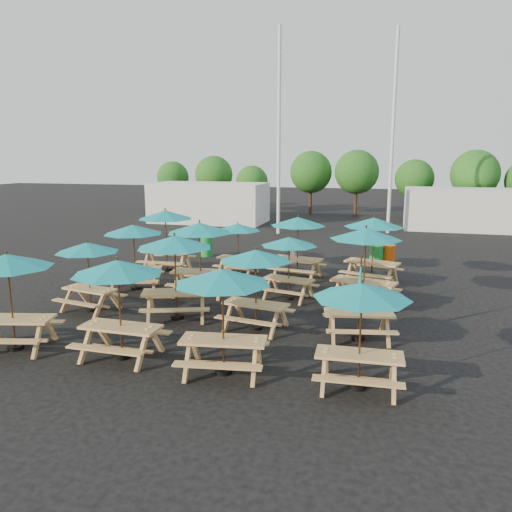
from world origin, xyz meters
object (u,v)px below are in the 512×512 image
(picnic_unit_14, at_px, (366,238))
(picnic_unit_7, at_px, (238,230))
(picnic_unit_2, at_px, (133,233))
(picnic_unit_9, at_px, (256,260))
(picnic_unit_15, at_px, (374,226))
(picnic_unit_3, at_px, (165,218))
(picnic_unit_11, at_px, (298,225))
(picnic_unit_12, at_px, (362,297))
(picnic_unit_4, at_px, (118,273))
(waste_bin_3, at_px, (388,256))
(picnic_unit_0, at_px, (8,267))
(picnic_unit_8, at_px, (223,283))
(picnic_unit_13, at_px, (359,305))
(picnic_unit_6, at_px, (200,232))
(picnic_unit_1, at_px, (87,251))
(waste_bin_1, at_px, (296,253))
(picnic_unit_5, at_px, (175,247))
(waste_bin_0, at_px, (207,247))
(picnic_unit_10, at_px, (289,245))

(picnic_unit_14, bearing_deg, picnic_unit_7, 164.49)
(picnic_unit_2, bearing_deg, picnic_unit_9, -46.73)
(picnic_unit_15, bearing_deg, picnic_unit_9, -98.43)
(picnic_unit_3, xyz_separation_m, picnic_unit_11, (5.45, 0.11, -0.10))
(picnic_unit_12, bearing_deg, picnic_unit_4, 176.00)
(picnic_unit_4, distance_m, picnic_unit_11, 9.13)
(picnic_unit_4, bearing_deg, waste_bin_3, 64.76)
(picnic_unit_0, relative_size, picnic_unit_8, 1.08)
(picnic_unit_11, height_order, picnic_unit_13, picnic_unit_11)
(picnic_unit_6, height_order, picnic_unit_13, picnic_unit_6)
(picnic_unit_7, xyz_separation_m, picnic_unit_13, (5.17, -6.18, -0.87))
(picnic_unit_0, xyz_separation_m, picnic_unit_3, (-0.11, 8.87, 0.10))
(picnic_unit_1, height_order, picnic_unit_11, picnic_unit_11)
(picnic_unit_4, relative_size, picnic_unit_7, 1.15)
(waste_bin_3, bearing_deg, picnic_unit_2, -143.76)
(picnic_unit_9, distance_m, waste_bin_1, 8.99)
(waste_bin_3, bearing_deg, picnic_unit_12, -92.08)
(picnic_unit_5, bearing_deg, picnic_unit_2, 116.40)
(picnic_unit_8, xyz_separation_m, waste_bin_0, (-5.00, 12.11, -1.58))
(picnic_unit_15, bearing_deg, picnic_unit_2, -142.31)
(waste_bin_3, bearing_deg, picnic_unit_0, -125.52)
(picnic_unit_9, height_order, picnic_unit_10, picnic_unit_9)
(picnic_unit_7, distance_m, picnic_unit_12, 10.46)
(picnic_unit_14, height_order, waste_bin_3, picnic_unit_14)
(picnic_unit_6, distance_m, picnic_unit_12, 8.08)
(picnic_unit_5, height_order, picnic_unit_13, picnic_unit_5)
(picnic_unit_11, height_order, picnic_unit_15, picnic_unit_15)
(picnic_unit_2, relative_size, picnic_unit_4, 1.09)
(picnic_unit_3, distance_m, picnic_unit_14, 8.67)
(picnic_unit_6, height_order, picnic_unit_10, picnic_unit_6)
(picnic_unit_8, xyz_separation_m, waste_bin_1, (-0.62, 11.77, -1.58))
(picnic_unit_14, bearing_deg, picnic_unit_12, -71.12)
(picnic_unit_7, bearing_deg, waste_bin_0, 137.05)
(picnic_unit_12, bearing_deg, waste_bin_1, 103.96)
(picnic_unit_1, bearing_deg, picnic_unit_6, 56.12)
(waste_bin_0, height_order, waste_bin_1, same)
(picnic_unit_8, bearing_deg, picnic_unit_2, 124.27)
(picnic_unit_12, bearing_deg, picnic_unit_5, 147.27)
(waste_bin_3, bearing_deg, picnic_unit_3, -159.30)
(waste_bin_1, bearing_deg, picnic_unit_4, -99.56)
(picnic_unit_6, xyz_separation_m, picnic_unit_14, (5.44, 0.06, 0.01))
(picnic_unit_3, relative_size, picnic_unit_15, 0.93)
(picnic_unit_3, relative_size, waste_bin_1, 2.74)
(picnic_unit_1, xyz_separation_m, picnic_unit_12, (8.26, -3.13, 0.07))
(picnic_unit_4, height_order, waste_bin_3, picnic_unit_4)
(picnic_unit_14, distance_m, waste_bin_0, 10.04)
(picnic_unit_10, xyz_separation_m, picnic_unit_11, (-0.26, 2.91, 0.26))
(picnic_unit_11, distance_m, picnic_unit_14, 4.11)
(picnic_unit_5, distance_m, picnic_unit_10, 3.97)
(picnic_unit_3, height_order, picnic_unit_13, picnic_unit_3)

